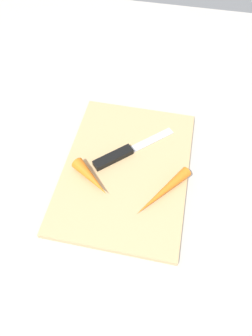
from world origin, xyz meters
TOP-DOWN VIEW (x-y plane):
  - ground_plane at (0.00, 0.00)m, footprint 1.40×1.40m
  - cutting_board at (0.00, 0.00)m, footprint 0.36×0.26m
  - knife at (0.03, 0.02)m, footprint 0.15×0.16m
  - carrot_long at (-0.05, -0.08)m, footprint 0.13×0.10m
  - carrot_short at (-0.05, 0.06)m, footprint 0.08×0.09m

SIDE VIEW (x-z plane):
  - ground_plane at x=0.00m, z-range 0.00..0.00m
  - cutting_board at x=0.00m, z-range 0.00..0.01m
  - knife at x=0.03m, z-range 0.01..0.02m
  - carrot_long at x=-0.05m, z-range 0.01..0.03m
  - carrot_short at x=-0.05m, z-range 0.01..0.04m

